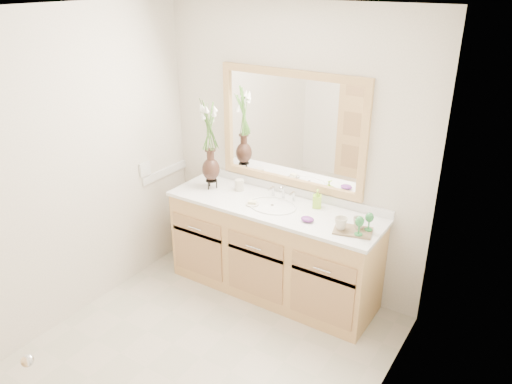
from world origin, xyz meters
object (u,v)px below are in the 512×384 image
Objects in this scene: tumbler at (239,185)px; soap_bottle at (317,199)px; flower_vase at (210,133)px; tray at (353,231)px.

tumbler is 0.71× the size of soap_bottle.
soap_bottle is (0.72, 0.06, 0.02)m from tumbler.
flower_vase is 1.06m from soap_bottle.
tumbler reaches higher than tray.
tumbler is at bearing 21.24° from flower_vase.
flower_vase reaches higher than tray.
soap_bottle is at bearing 8.88° from flower_vase.
tray is at bearing -3.35° from flower_vase.
tumbler is (0.24, 0.09, -0.46)m from flower_vase.
soap_bottle is 0.47m from tray.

